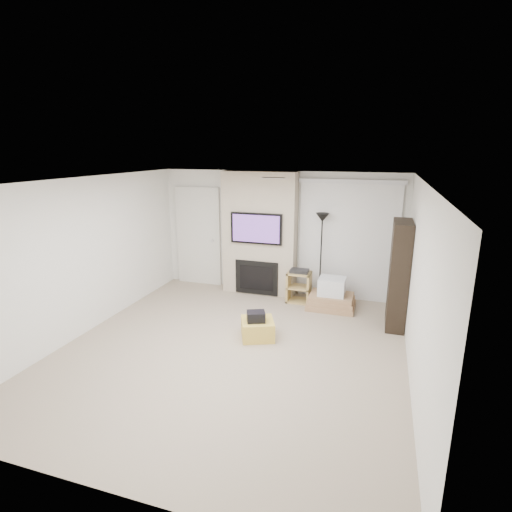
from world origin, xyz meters
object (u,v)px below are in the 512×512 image
(ottoman, at_px, (258,329))
(box_stack, at_px, (331,297))
(floor_lamp, at_px, (322,232))
(av_stand, at_px, (299,285))
(bookshelf, at_px, (399,275))

(ottoman, height_order, box_stack, box_stack)
(ottoman, xyz_separation_m, floor_lamp, (0.67, 2.00, 1.22))
(ottoman, height_order, av_stand, av_stand)
(av_stand, xyz_separation_m, bookshelf, (1.79, -0.58, 0.55))
(ottoman, height_order, floor_lamp, floor_lamp)
(av_stand, height_order, box_stack, av_stand)
(av_stand, bearing_deg, bookshelf, -17.94)
(box_stack, bearing_deg, floor_lamp, 125.87)
(av_stand, relative_size, box_stack, 0.75)
(floor_lamp, distance_m, av_stand, 1.12)
(floor_lamp, xyz_separation_m, av_stand, (-0.37, -0.26, -1.02))
(floor_lamp, distance_m, box_stack, 1.25)
(ottoman, relative_size, box_stack, 0.57)
(floor_lamp, bearing_deg, box_stack, -54.13)
(floor_lamp, distance_m, bookshelf, 1.71)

